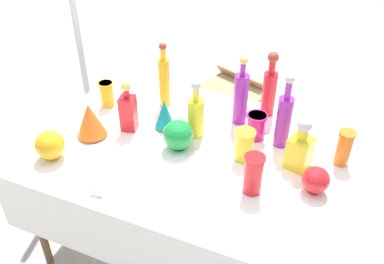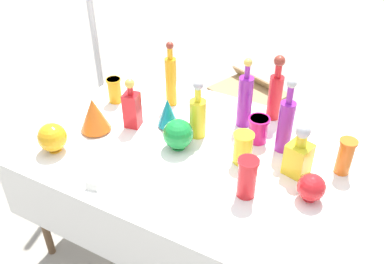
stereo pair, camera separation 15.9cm
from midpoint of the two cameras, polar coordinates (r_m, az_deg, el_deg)
The scene contains 22 objects.
ground_plane at distance 2.78m, azimuth -1.70°, elevation -14.57°, with size 40.00×40.00×0.00m, color #A0998C.
display_table at distance 2.25m, azimuth -2.45°, elevation -3.90°, with size 1.65×1.15×0.76m.
tall_bottle_0 at distance 2.26m, azimuth -1.51°, elevation 2.25°, with size 0.09×0.09×0.34m.
tall_bottle_1 at distance 2.35m, azimuth 4.59°, elevation 4.63°, with size 0.08×0.08×0.41m.
tall_bottle_2 at distance 2.20m, azimuth 10.15°, elevation 1.76°, with size 0.08×0.08×0.42m.
tall_bottle_3 at distance 2.51m, azimuth -5.57°, elevation 6.88°, with size 0.06×0.06×0.40m.
tall_bottle_4 at distance 2.44m, azimuth 8.45°, elevation 5.71°, with size 0.08×0.08×0.39m.
square_decanter_0 at distance 2.10m, azimuth 12.14°, elevation -2.14°, with size 0.13×0.13×0.28m.
square_decanter_1 at distance 2.35m, azimuth -10.45°, elevation 2.87°, with size 0.10×0.10×0.30m.
slender_vase_0 at distance 2.28m, azimuth 6.62°, elevation 0.85°, with size 0.11×0.11×0.15m.
slender_vase_1 at distance 2.18m, azimuth 17.70°, elevation -1.96°, with size 0.09×0.09×0.19m.
slender_vase_2 at distance 1.93m, azimuth 5.85°, elevation -5.56°, with size 0.10×0.10×0.20m.
slender_vase_3 at distance 2.12m, azimuth 4.88°, elevation -1.70°, with size 0.10×0.10×0.17m.
slender_vase_4 at distance 2.60m, azimuth -13.03°, elevation 5.03°, with size 0.09×0.09×0.15m.
fluted_vase_0 at distance 2.35m, azimuth -15.34°, elevation 1.56°, with size 0.17×0.17×0.20m.
fluted_vase_1 at distance 2.35m, azimuth -5.63°, elevation 2.41°, with size 0.12×0.12×0.18m.
round_bowl_0 at distance 2.00m, azimuth 14.02°, elevation -6.28°, with size 0.13×0.13×0.13m.
round_bowl_1 at distance 2.26m, azimuth -20.36°, elevation -1.71°, with size 0.15×0.15×0.16m.
round_bowl_2 at distance 2.19m, azimuth -3.94°, elevation -0.44°, with size 0.16×0.16×0.17m.
price_tag_left at distance 2.02m, azimuth -14.87°, elevation -7.94°, with size 0.06×0.01×0.04m, color white.
cardboard_box_behind_left at distance 3.59m, azimuth 4.25°, elevation 3.09°, with size 0.64×0.59×0.48m.
canopy_pole at distance 3.21m, azimuth -16.35°, elevation 12.00°, with size 0.18×0.18×2.34m.
Camera 1 is at (0.70, -1.62, 2.14)m, focal length 40.00 mm.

